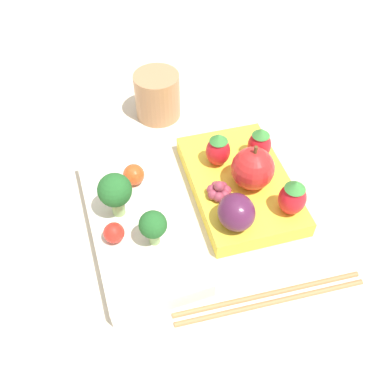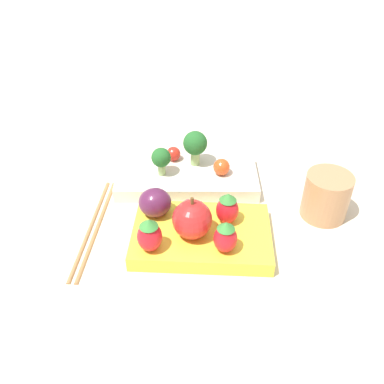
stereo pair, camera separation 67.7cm
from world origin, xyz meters
TOP-DOWN VIEW (x-y plane):
  - ground_plane at (0.00, 0.00)m, footprint 4.00×4.00m
  - bento_box_savoury at (-0.01, 0.07)m, footprint 0.23×0.12m
  - bento_box_fruit at (-0.00, -0.07)m, footprint 0.20×0.14m
  - broccoli_floret_0 at (0.00, 0.09)m, footprint 0.04×0.04m
  - broccoli_floret_1 at (-0.05, 0.06)m, footprint 0.03×0.03m
  - cherry_tomato_0 at (0.04, 0.05)m, footprint 0.03×0.03m
  - cherry_tomato_1 at (-0.04, 0.10)m, footprint 0.02×0.02m
  - apple at (-0.01, -0.08)m, footprint 0.05×0.05m
  - strawberry_0 at (0.03, -0.11)m, footprint 0.03×0.03m
  - strawberry_1 at (0.04, -0.06)m, footprint 0.03×0.03m
  - strawberry_2 at (-0.07, -0.10)m, footprint 0.03×0.03m
  - plum at (-0.06, -0.04)m, footprint 0.05×0.04m
  - grape_cluster at (-0.02, -0.03)m, footprint 0.03×0.03m
  - drinking_cup at (0.18, -0.02)m, footprint 0.07×0.07m
  - chopsticks_pair at (-0.15, -0.04)m, footprint 0.04×0.21m

SIDE VIEW (x-z plane):
  - ground_plane at x=0.00m, z-range 0.00..0.00m
  - chopsticks_pair at x=-0.15m, z-range 0.00..0.01m
  - bento_box_fruit at x=0.00m, z-range 0.00..0.02m
  - bento_box_savoury at x=-0.01m, z-range 0.00..0.02m
  - grape_cluster at x=-0.02m, z-range 0.02..0.04m
  - drinking_cup at x=0.18m, z-range 0.00..0.07m
  - cherry_tomato_1 at x=-0.04m, z-range 0.02..0.05m
  - cherry_tomato_0 at x=0.04m, z-range 0.02..0.05m
  - plum at x=-0.06m, z-range 0.02..0.06m
  - strawberry_0 at x=0.03m, z-range 0.02..0.07m
  - strawberry_1 at x=0.04m, z-range 0.02..0.07m
  - strawberry_2 at x=-0.07m, z-range 0.02..0.07m
  - apple at x=-0.01m, z-range 0.02..0.08m
  - broccoli_floret_1 at x=-0.05m, z-range 0.03..0.08m
  - broccoli_floret_0 at x=0.00m, z-range 0.03..0.09m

